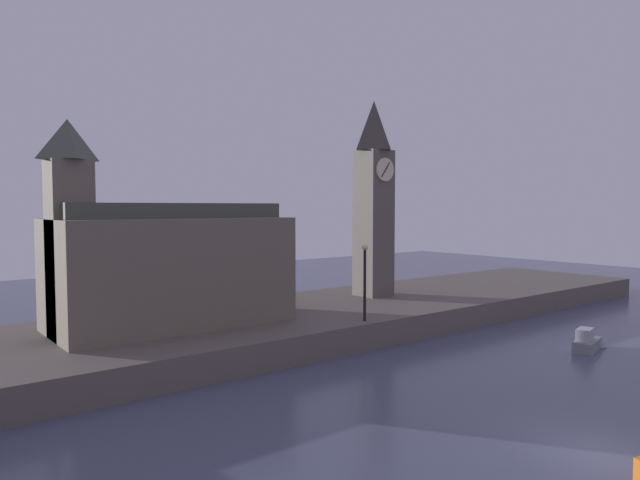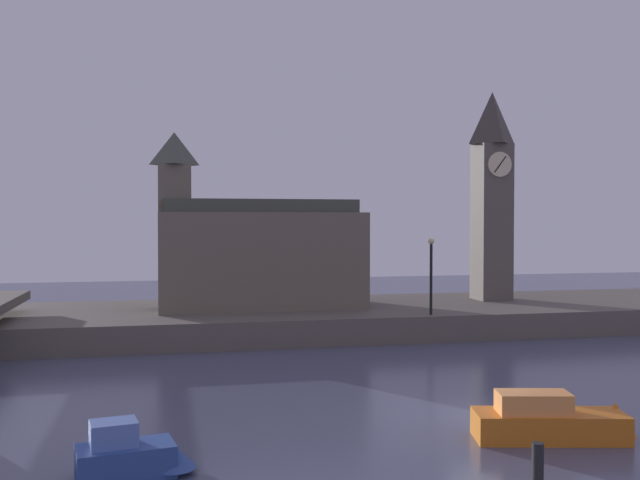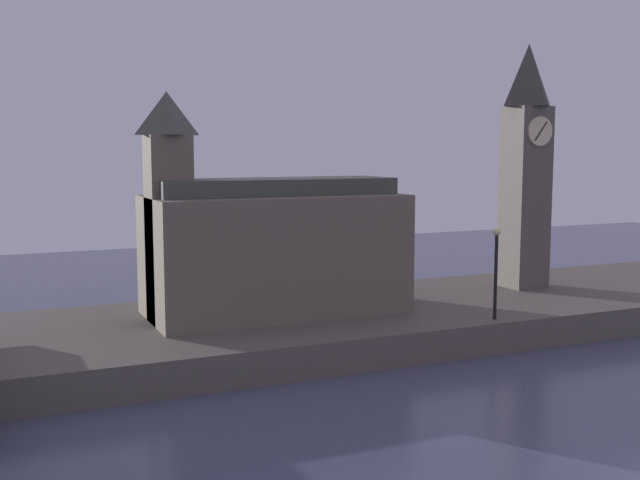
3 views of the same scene
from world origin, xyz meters
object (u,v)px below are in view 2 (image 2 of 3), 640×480
Objects in this scene: parliament_hall at (254,253)px; boat_patrol_orange at (562,421)px; clock_tower at (492,192)px; boat_tour_blue at (133,455)px; streetlamp at (431,267)px.

parliament_hall is 24.80m from boat_patrol_orange.
parliament_hall is at bearing 105.85° from boat_patrol_orange.
boat_patrol_orange is (6.67, -23.50, -4.26)m from parliament_hall.
clock_tower is 2.52× the size of boat_patrol_orange.
boat_tour_blue is (-12.83, -0.47, -0.00)m from boat_patrol_orange.
streetlamp is 18.33m from boat_patrol_orange.
parliament_hall is 2.24× the size of boat_patrol_orange.
clock_tower is 1.13× the size of parliament_hall.
boat_patrol_orange is (-2.63, -17.78, -3.60)m from streetlamp.
clock_tower is 4.23× the size of boat_tour_blue.
clock_tower reaches higher than boat_patrol_orange.
streetlamp is at bearing -136.67° from clock_tower.
clock_tower is 16.57m from parliament_hall.
boat_patrol_orange is 1.68× the size of boat_tour_blue.
boat_patrol_orange is (-9.42, -24.19, -8.16)m from clock_tower.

